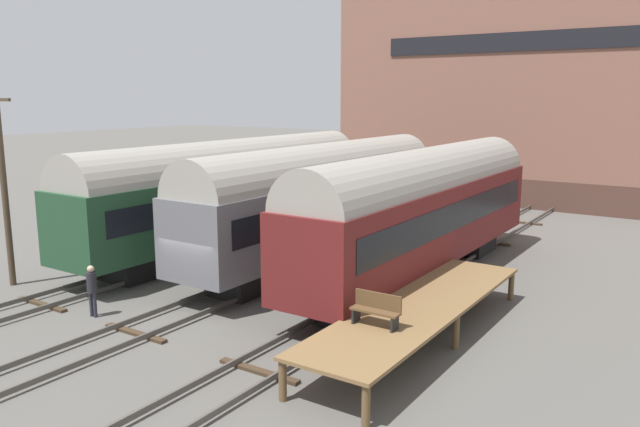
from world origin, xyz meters
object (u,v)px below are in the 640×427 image
Objects in this scene: train_car_maroon at (423,206)px; utility_pole at (3,178)px; bench at (376,308)px; train_car_grey at (322,195)px; person_worker at (92,286)px; train_car_green at (232,187)px.

train_car_maroon is 16.23m from utility_pole.
utility_pole is at bearing -175.03° from bench.
person_worker is (-2.44, -10.29, -1.92)m from train_car_grey.
train_car_grey is at bearing 50.13° from utility_pole.
train_car_maroon reaches higher than person_worker.
bench is at bearing -73.90° from train_car_maroon.
train_car_green reaches higher than train_car_grey.
train_car_grey is 10.75m from person_worker.
train_car_grey is at bearing 130.93° from bench.
person_worker is at bearing -169.08° from bench.
person_worker is (2.48, -9.90, -1.93)m from train_car_green.
bench is (2.37, -8.20, -1.39)m from train_car_maroon.
train_car_maroon is 2.07× the size of utility_pole.
train_car_green is at bearing 146.69° from bench.
bench reaches higher than person_worker.
train_car_maroon is 12.63m from person_worker.
person_worker is 0.22× the size of utility_pole.
utility_pole reaches higher than train_car_grey.
train_car_maroon is 12.04× the size of bench.
train_car_grey is 12.77m from utility_pole.
bench is 0.17× the size of utility_pole.
train_car_maroon is 9.47× the size of person_worker.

